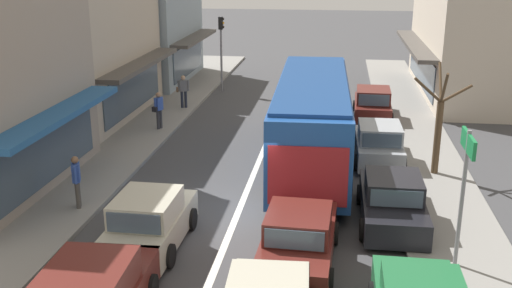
{
  "coord_description": "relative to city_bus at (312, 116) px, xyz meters",
  "views": [
    {
      "loc": [
        2.84,
        -16.4,
        7.49
      ],
      "look_at": [
        0.11,
        3.21,
        1.2
      ],
      "focal_mm": 42.0,
      "sensor_mm": 36.0,
      "label": 1
    }
  ],
  "objects": [
    {
      "name": "sidewalk_left",
      "position": [
        -8.77,
        1.27,
        -1.81
      ],
      "size": [
        5.2,
        44.0,
        0.14
      ],
      "primitive_type": "cube",
      "color": "gray",
      "rests_on": "ground"
    },
    {
      "name": "street_tree_right",
      "position": [
        4.38,
        -0.59,
        -0.07
      ],
      "size": [
        1.96,
        1.84,
        3.91
      ],
      "color": "brown",
      "rests_on": "ground"
    },
    {
      "name": "pedestrian_far_walker",
      "position": [
        -6.86,
        3.44,
        -0.81
      ],
      "size": [
        0.4,
        0.65,
        1.63
      ],
      "color": "#333338",
      "rests_on": "sidewalk_left"
    },
    {
      "name": "parked_hatchback_kerb_rear",
      "position": [
        2.54,
        6.78,
        -1.17
      ],
      "size": [
        1.88,
        3.73,
        1.54
      ],
      "color": "#561E19",
      "rests_on": "ground"
    },
    {
      "name": "kerb_right",
      "position": [
        4.23,
        1.27,
        -1.82
      ],
      "size": [
        2.8,
        44.0,
        0.12
      ],
      "primitive_type": "cube",
      "color": "gray",
      "rests_on": "ground"
    },
    {
      "name": "parked_sedan_kerb_second",
      "position": [
        2.57,
        -4.75,
        -1.22
      ],
      "size": [
        1.92,
        4.21,
        1.47
      ],
      "color": "black",
      "rests_on": "ground"
    },
    {
      "name": "directional_road_sign",
      "position": [
        3.95,
        -7.29,
        0.8
      ],
      "size": [
        0.1,
        1.4,
        3.6
      ],
      "color": "gray",
      "rests_on": "ground"
    },
    {
      "name": "building_right_far",
      "position": [
        9.51,
        13.07,
        1.97
      ],
      "size": [
        9.11,
        12.62,
        7.72
      ],
      "color": "beige",
      "rests_on": "ground"
    },
    {
      "name": "shopfront_mid_block",
      "position": [
        -12.15,
        5.15,
        1.72
      ],
      "size": [
        8.25,
        9.29,
        7.2
      ],
      "color": "#B2A38E",
      "rests_on": "ground"
    },
    {
      "name": "lane_centre_line",
      "position": [
        -1.97,
        -0.73,
        -1.88
      ],
      "size": [
        0.2,
        28.0,
        0.01
      ],
      "primitive_type": "cube",
      "color": "silver",
      "rests_on": "ground"
    },
    {
      "name": "pedestrian_browsing_midblock",
      "position": [
        -6.79,
        -5.24,
        -0.81
      ],
      "size": [
        0.33,
        0.54,
        1.63
      ],
      "color": "#4C4742",
      "rests_on": "sidewalk_left"
    },
    {
      "name": "pedestrian_with_handbag_near",
      "position": [
        -6.75,
        7.3,
        -0.81
      ],
      "size": [
        0.64,
        0.42,
        1.63
      ],
      "color": "#232838",
      "rests_on": "sidewalk_left"
    },
    {
      "name": "parked_hatchback_kerb_third",
      "position": [
        2.48,
        0.6,
        -1.17
      ],
      "size": [
        1.87,
        3.73,
        1.54
      ],
      "color": "#9EA3A8",
      "rests_on": "ground"
    },
    {
      "name": "ground_plane",
      "position": [
        -1.97,
        -4.73,
        -1.88
      ],
      "size": [
        140.0,
        140.0,
        0.0
      ],
      "primitive_type": "plane",
      "color": "#3F3F42"
    },
    {
      "name": "traffic_light_downstreet",
      "position": [
        -5.69,
        11.89,
        0.97
      ],
      "size": [
        0.33,
        0.24,
        4.2
      ],
      "color": "gray",
      "rests_on": "ground"
    },
    {
      "name": "sedan_adjacent_lane_lead",
      "position": [
        0.06,
        -7.58,
        -1.22
      ],
      "size": [
        2.01,
        4.26,
        1.47
      ],
      "color": "#561E19",
      "rests_on": "ground"
    },
    {
      "name": "shopfront_far_end",
      "position": [
        -12.15,
        14.1,
        1.54
      ],
      "size": [
        8.98,
        8.33,
        6.85
      ],
      "color": "#84939E",
      "rests_on": "ground"
    },
    {
      "name": "city_bus",
      "position": [
        0.0,
        0.0,
        0.0
      ],
      "size": [
        2.95,
        10.92,
        3.23
      ],
      "color": "#1E4C99",
      "rests_on": "ground"
    },
    {
      "name": "hatchback_adjacent_lane_trail",
      "position": [
        -3.92,
        -7.16,
        -1.17
      ],
      "size": [
        1.85,
        3.72,
        1.54
      ],
      "color": "#B7B29E",
      "rests_on": "ground"
    }
  ]
}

